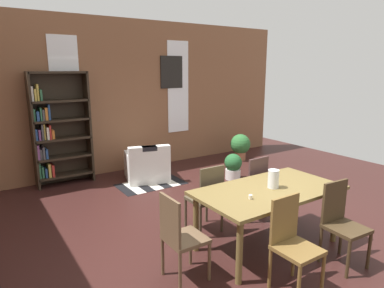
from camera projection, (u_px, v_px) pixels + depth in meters
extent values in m
plane|color=#351A17|center=(249.00, 240.00, 4.41)|extent=(10.05, 10.05, 0.00)
cube|color=brown|center=(126.00, 96.00, 7.25)|extent=(8.20, 0.12, 3.21)
cube|color=white|center=(66.00, 91.00, 6.48)|extent=(0.55, 0.02, 2.09)
cube|color=white|center=(178.00, 87.00, 7.84)|extent=(0.55, 0.02, 2.09)
cube|color=brown|center=(269.00, 190.00, 4.12)|extent=(1.82, 0.99, 0.04)
cylinder|color=brown|center=(239.00, 252.00, 3.45)|extent=(0.07, 0.07, 0.72)
cylinder|color=brown|center=(335.00, 215.00, 4.32)|extent=(0.07, 0.07, 0.72)
cylinder|color=brown|center=(196.00, 223.00, 4.09)|extent=(0.07, 0.07, 0.72)
cylinder|color=brown|center=(287.00, 196.00, 4.96)|extent=(0.07, 0.07, 0.72)
cylinder|color=silver|center=(273.00, 179.00, 4.13)|extent=(0.13, 0.13, 0.23)
cylinder|color=silver|center=(250.00, 197.00, 3.78)|extent=(0.04, 0.04, 0.05)
cube|color=brown|center=(186.00, 239.00, 3.53)|extent=(0.40, 0.40, 0.04)
cube|color=brown|center=(170.00, 221.00, 3.38)|extent=(0.03, 0.38, 0.50)
cylinder|color=brown|center=(209.00, 262.00, 3.53)|extent=(0.04, 0.04, 0.43)
cylinder|color=brown|center=(190.00, 247.00, 3.83)|extent=(0.04, 0.04, 0.43)
cylinder|color=brown|center=(180.00, 273.00, 3.34)|extent=(0.04, 0.04, 0.43)
cylinder|color=brown|center=(163.00, 256.00, 3.63)|extent=(0.04, 0.04, 0.43)
cube|color=#3D2D1A|center=(346.00, 229.00, 3.76)|extent=(0.43, 0.43, 0.04)
cube|color=#3D2D1A|center=(334.00, 202.00, 3.86)|extent=(0.38, 0.05, 0.50)
cylinder|color=#3D2D1A|center=(348.00, 260.00, 3.57)|extent=(0.04, 0.04, 0.43)
cylinder|color=#3D2D1A|center=(369.00, 251.00, 3.74)|extent=(0.04, 0.04, 0.43)
cylinder|color=#3D2D1A|center=(320.00, 245.00, 3.87)|extent=(0.04, 0.04, 0.43)
cylinder|color=#3D2D1A|center=(341.00, 237.00, 4.05)|extent=(0.04, 0.04, 0.43)
cube|color=#493E2C|center=(204.00, 199.00, 4.61)|extent=(0.40, 0.40, 0.04)
cube|color=#493E2C|center=(212.00, 185.00, 4.41)|extent=(0.38, 0.03, 0.50)
cylinder|color=#493E2C|center=(207.00, 208.00, 4.91)|extent=(0.04, 0.04, 0.43)
cylinder|color=#493E2C|center=(186.00, 213.00, 4.71)|extent=(0.04, 0.04, 0.43)
cylinder|color=#493E2C|center=(222.00, 216.00, 4.61)|extent=(0.04, 0.04, 0.43)
cylinder|color=#493E2C|center=(200.00, 223.00, 4.42)|extent=(0.04, 0.04, 0.43)
cube|color=#442E2C|center=(248.00, 188.00, 5.05)|extent=(0.42, 0.42, 0.04)
cube|color=#442E2C|center=(258.00, 175.00, 4.85)|extent=(0.38, 0.05, 0.50)
cylinder|color=#442E2C|center=(247.00, 196.00, 5.35)|extent=(0.04, 0.04, 0.43)
cylinder|color=#442E2C|center=(231.00, 201.00, 5.14)|extent=(0.04, 0.04, 0.43)
cylinder|color=#442E2C|center=(265.00, 203.00, 5.07)|extent=(0.04, 0.04, 0.43)
cylinder|color=#442E2C|center=(248.00, 209.00, 4.86)|extent=(0.04, 0.04, 0.43)
cube|color=brown|center=(298.00, 250.00, 3.32)|extent=(0.40, 0.40, 0.04)
cube|color=brown|center=(284.00, 219.00, 3.41)|extent=(0.38, 0.03, 0.50)
cylinder|color=brown|center=(299.00, 287.00, 3.12)|extent=(0.04, 0.04, 0.43)
cylinder|color=brown|center=(323.00, 274.00, 3.32)|extent=(0.04, 0.04, 0.43)
cylinder|color=brown|center=(270.00, 268.00, 3.42)|extent=(0.04, 0.04, 0.43)
cylinder|color=brown|center=(294.00, 257.00, 3.61)|extent=(0.04, 0.04, 0.43)
cube|color=#2D2319|center=(33.00, 132.00, 6.10)|extent=(0.04, 0.33, 2.14)
cube|color=#2D2319|center=(88.00, 127.00, 6.64)|extent=(0.04, 0.33, 2.14)
cube|color=#2D2319|center=(60.00, 128.00, 6.50)|extent=(1.05, 0.01, 2.14)
cube|color=#2D2319|center=(66.00, 174.00, 6.56)|extent=(1.01, 0.33, 0.04)
cube|color=#33724C|center=(39.00, 170.00, 6.28)|extent=(0.04, 0.18, 0.30)
cube|color=#33724C|center=(42.00, 172.00, 6.32)|extent=(0.04, 0.18, 0.21)
cube|color=#284C8C|center=(46.00, 172.00, 6.35)|extent=(0.04, 0.22, 0.17)
cube|color=gold|center=(49.00, 170.00, 6.37)|extent=(0.04, 0.27, 0.26)
cube|color=#B22D28|center=(52.00, 170.00, 6.41)|extent=(0.05, 0.28, 0.23)
cube|color=#2D2319|center=(64.00, 157.00, 6.49)|extent=(1.01, 0.33, 0.04)
cube|color=#8C4C8C|center=(37.00, 152.00, 6.20)|extent=(0.05, 0.23, 0.28)
cube|color=#4C4C51|center=(40.00, 154.00, 6.24)|extent=(0.04, 0.21, 0.19)
cube|color=#4C4C51|center=(43.00, 152.00, 6.26)|extent=(0.04, 0.25, 0.24)
cube|color=#284C8C|center=(46.00, 153.00, 6.29)|extent=(0.04, 0.21, 0.18)
cube|color=#2D2319|center=(63.00, 138.00, 6.41)|extent=(1.01, 0.33, 0.04)
cube|color=#284C8C|center=(36.00, 135.00, 6.13)|extent=(0.04, 0.20, 0.21)
cube|color=#8C4C8C|center=(39.00, 135.00, 6.16)|extent=(0.04, 0.18, 0.19)
cube|color=#4C4C51|center=(42.00, 132.00, 6.18)|extent=(0.03, 0.21, 0.29)
cube|color=gold|center=(44.00, 132.00, 6.20)|extent=(0.03, 0.18, 0.29)
cube|color=white|center=(47.00, 133.00, 6.23)|extent=(0.04, 0.26, 0.23)
cube|color=#B22D28|center=(49.00, 132.00, 6.25)|extent=(0.03, 0.27, 0.27)
cube|color=orange|center=(52.00, 134.00, 6.29)|extent=(0.04, 0.19, 0.16)
cube|color=#2D2319|center=(61.00, 120.00, 6.33)|extent=(1.01, 0.33, 0.04)
cube|color=#33724C|center=(33.00, 115.00, 6.05)|extent=(0.04, 0.20, 0.22)
cube|color=#284C8C|center=(37.00, 116.00, 6.09)|extent=(0.05, 0.27, 0.17)
cube|color=#33724C|center=(40.00, 114.00, 6.11)|extent=(0.03, 0.24, 0.24)
cube|color=#4C4C51|center=(43.00, 115.00, 6.14)|extent=(0.04, 0.22, 0.20)
cube|color=orange|center=(46.00, 114.00, 6.16)|extent=(0.05, 0.20, 0.23)
cube|color=#284C8C|center=(48.00, 112.00, 6.18)|extent=(0.04, 0.18, 0.29)
cube|color=#2D2319|center=(59.00, 101.00, 6.25)|extent=(1.01, 0.33, 0.04)
cube|color=white|center=(31.00, 94.00, 5.97)|extent=(0.04, 0.23, 0.26)
cube|color=gold|center=(34.00, 95.00, 6.00)|extent=(0.03, 0.24, 0.22)
cube|color=gold|center=(37.00, 92.00, 6.02)|extent=(0.03, 0.17, 0.29)
cube|color=#33724C|center=(40.00, 95.00, 6.05)|extent=(0.04, 0.20, 0.20)
cube|color=#2D2319|center=(57.00, 72.00, 6.14)|extent=(1.01, 0.33, 0.04)
cube|color=white|center=(147.00, 169.00, 6.82)|extent=(0.98, 0.98, 0.40)
cube|color=white|center=(149.00, 155.00, 6.44)|extent=(0.81, 0.36, 0.35)
cube|color=white|center=(163.00, 155.00, 6.86)|extent=(0.30, 0.73, 0.15)
cube|color=white|center=(129.00, 158.00, 6.65)|extent=(0.30, 0.73, 0.15)
cube|color=black|center=(149.00, 148.00, 6.41)|extent=(0.31, 0.24, 0.08)
cylinder|color=silver|center=(233.00, 174.00, 6.84)|extent=(0.31, 0.31, 0.21)
sphere|color=#235B2D|center=(233.00, 162.00, 6.78)|extent=(0.35, 0.35, 0.35)
cylinder|color=#9E6042|center=(240.00, 156.00, 8.28)|extent=(0.27, 0.27, 0.20)
sphere|color=#2D6B33|center=(240.00, 144.00, 8.21)|extent=(0.49, 0.49, 0.49)
cube|color=black|center=(125.00, 189.00, 6.24)|extent=(0.18, 0.73, 0.01)
cube|color=silver|center=(134.00, 188.00, 6.34)|extent=(0.18, 0.73, 0.01)
cube|color=black|center=(143.00, 186.00, 6.44)|extent=(0.18, 0.73, 0.01)
cube|color=silver|center=(151.00, 184.00, 6.54)|extent=(0.18, 0.73, 0.01)
cube|color=black|center=(160.00, 182.00, 6.64)|extent=(0.18, 0.73, 0.01)
cube|color=silver|center=(168.00, 181.00, 6.73)|extent=(0.18, 0.73, 0.01)
cube|color=black|center=(176.00, 179.00, 6.83)|extent=(0.18, 0.73, 0.01)
cube|color=black|center=(172.00, 72.00, 7.67)|extent=(0.56, 0.03, 0.72)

